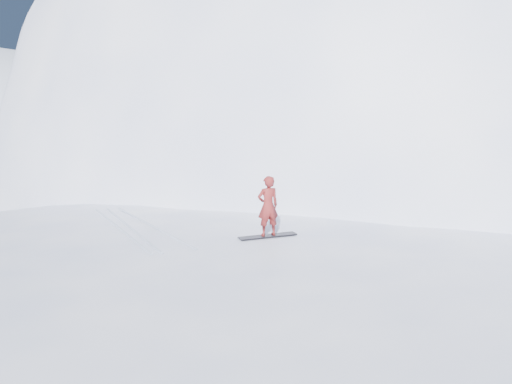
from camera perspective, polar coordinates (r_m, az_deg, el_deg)
ground at (r=12.82m, az=-5.92°, el=-18.39°), size 400.00×400.00×0.00m
near_ridge at (r=15.66m, az=-4.93°, el=-12.84°), size 36.00×28.00×4.80m
summit_peak at (r=44.79m, az=13.99°, el=2.11°), size 60.00×56.00×56.00m
peak_shoulder at (r=33.97m, az=2.54°, el=-0.13°), size 28.00×24.00×18.00m
wind_bumps at (r=14.59m, az=-10.15°, el=-14.78°), size 16.00×14.40×1.00m
snowboard at (r=14.11m, az=1.36°, el=-5.03°), size 1.71×0.37×0.03m
snowboarder at (r=13.91m, az=1.37°, el=-1.61°), size 0.63×0.43×1.69m
board_tracks at (r=15.57m, az=-13.81°, el=-3.84°), size 2.31×5.93×0.04m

